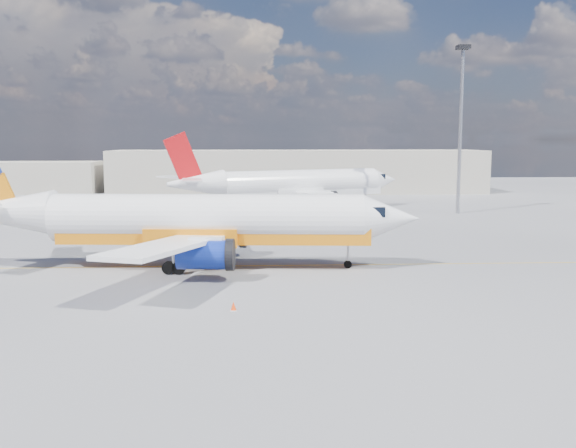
{
  "coord_description": "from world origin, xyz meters",
  "views": [
    {
      "loc": [
        -3.31,
        -47.44,
        10.02
      ],
      "look_at": [
        -0.71,
        1.88,
        3.5
      ],
      "focal_mm": 40.0,
      "sensor_mm": 36.0,
      "label": 1
    }
  ],
  "objects": [
    {
      "name": "ground",
      "position": [
        0.0,
        0.0,
        0.0
      ],
      "size": [
        240.0,
        240.0,
        0.0
      ],
      "primitive_type": "plane",
      "color": "#57575C",
      "rests_on": "ground"
    },
    {
      "name": "main_jet",
      "position": [
        -8.13,
        2.58,
        3.71
      ],
      "size": [
        36.69,
        28.94,
        11.12
      ],
      "rotation": [
        0.0,
        0.0,
        -0.08
      ],
      "color": "white",
      "rests_on": "ground"
    },
    {
      "name": "second_jet",
      "position": [
        2.39,
        42.71,
        3.68
      ],
      "size": [
        35.77,
        26.91,
        11.05
      ],
      "rotation": [
        0.0,
        0.0,
        0.42
      ],
      "color": "white",
      "rests_on": "ground"
    },
    {
      "name": "traffic_cone",
      "position": [
        -4.59,
        -10.51,
        0.27
      ],
      "size": [
        0.39,
        0.39,
        0.55
      ],
      "color": "white",
      "rests_on": "ground"
    },
    {
      "name": "terminal_annex",
      "position": [
        -45.0,
        72.0,
        3.0
      ],
      "size": [
        26.0,
        10.0,
        6.0
      ],
      "primitive_type": "cube",
      "color": "beige",
      "rests_on": "ground"
    },
    {
      "name": "terminal_main",
      "position": [
        5.0,
        75.0,
        4.0
      ],
      "size": [
        70.0,
        14.0,
        8.0
      ],
      "primitive_type": "cube",
      "color": "beige",
      "rests_on": "ground"
    },
    {
      "name": "taxi_line",
      "position": [
        0.0,
        3.0,
        0.01
      ],
      "size": [
        70.0,
        0.15,
        0.01
      ],
      "primitive_type": "cube",
      "color": "gold",
      "rests_on": "ground"
    },
    {
      "name": "floodlight_mast",
      "position": [
        24.37,
        38.07,
        13.42
      ],
      "size": [
        1.63,
        1.63,
        22.38
      ],
      "color": "#9999A1",
      "rests_on": "ground"
    }
  ]
}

